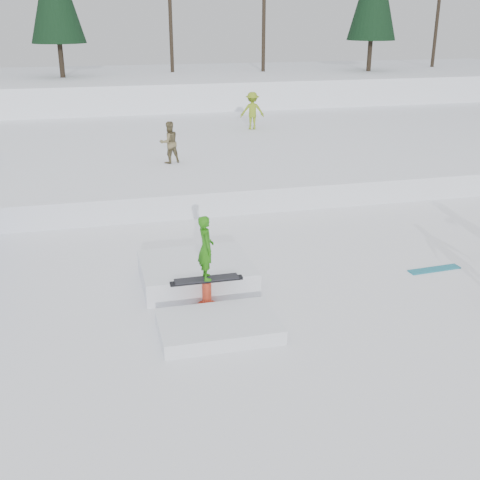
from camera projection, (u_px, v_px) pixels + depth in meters
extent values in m
plane|color=white|center=(240.00, 324.00, 12.54)|extent=(120.00, 120.00, 0.00)
cube|color=white|center=(129.00, 93.00, 39.34)|extent=(60.00, 14.00, 2.40)
cube|color=white|center=(153.00, 148.00, 26.92)|extent=(50.00, 18.00, 0.80)
cylinder|color=black|center=(61.00, 61.00, 36.29)|extent=(0.30, 0.30, 2.00)
cylinder|color=black|center=(264.00, 8.00, 39.09)|extent=(0.24, 0.24, 8.00)
cylinder|color=black|center=(369.00, 56.00, 40.38)|extent=(0.30, 0.30, 2.00)
imported|color=brown|center=(169.00, 142.00, 22.36)|extent=(0.90, 0.79, 1.55)
imported|color=olive|center=(252.00, 111.00, 28.90)|extent=(1.22, 0.81, 1.77)
cube|color=#1D6F82|center=(434.00, 269.00, 15.19)|extent=(1.42, 0.37, 0.03)
cube|color=white|center=(196.00, 272.00, 14.38)|extent=(2.60, 2.20, 0.54)
cube|color=white|center=(218.00, 326.00, 12.15)|extent=(2.40, 1.60, 0.30)
cylinder|color=#D4482B|center=(207.00, 305.00, 13.28)|extent=(0.44, 0.44, 0.06)
cylinder|color=#D4482B|center=(207.00, 294.00, 13.19)|extent=(0.20, 0.20, 0.60)
cube|color=black|center=(207.00, 281.00, 13.07)|extent=(1.60, 0.16, 0.06)
cube|color=black|center=(207.00, 279.00, 13.05)|extent=(1.40, 0.28, 0.03)
imported|color=#21710D|center=(206.00, 248.00, 12.80)|extent=(0.34, 0.52, 1.42)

